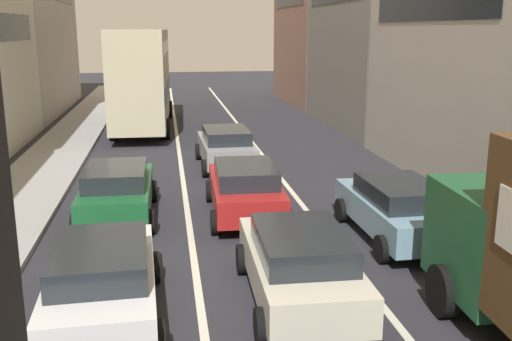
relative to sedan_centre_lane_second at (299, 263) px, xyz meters
name	(u,v)px	position (x,y,z in m)	size (l,w,h in m)	color
sidewalk_left	(46,167)	(-6.88, 12.19, -0.73)	(2.60, 64.00, 0.14)	#9D9D9D
lane_stripe_left	(181,164)	(-1.88, 12.19, -0.79)	(0.16, 60.00, 0.01)	silver
lane_stripe_right	(267,161)	(1.52, 12.19, -0.79)	(0.16, 60.00, 0.01)	silver
building_row_right	(425,13)	(9.72, 16.54, 5.02)	(7.20, 43.90, 13.25)	#936B5B
sedan_centre_lane_second	(299,263)	(0.00, 0.00, 0.00)	(2.13, 4.34, 1.49)	beige
wagon_left_lane_second	(102,279)	(-3.60, -0.16, 0.00)	(2.19, 4.36, 1.49)	silver
hatchback_centre_lane_third	(245,188)	(-0.28, 5.44, 0.00)	(2.17, 4.36, 1.49)	#A51E1E
sedan_left_lane_third	(117,190)	(-3.78, 5.78, 0.00)	(2.09, 4.31, 1.49)	#19592D
coupe_centre_lane_fourth	(226,146)	(-0.19, 11.44, 0.00)	(2.13, 4.34, 1.49)	gray
sedan_right_lane_behind_truck	(397,208)	(3.18, 3.05, 0.00)	(2.11, 4.33, 1.49)	#759EB7
bus_mid_queue_primary	(142,74)	(-3.50, 20.73, 2.03)	(3.05, 10.57, 5.06)	#BFB793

